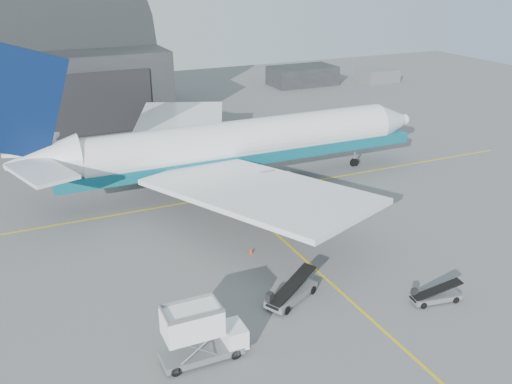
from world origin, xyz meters
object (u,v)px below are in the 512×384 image
belt_loader_b (435,296)px  pushback_tug (298,213)px  catering_truck (200,334)px  airliner (228,146)px  belt_loader_a (291,294)px

belt_loader_b → pushback_tug: bearing=106.6°
catering_truck → belt_loader_b: bearing=-2.9°
airliner → pushback_tug: bearing=-75.4°
airliner → belt_loader_b: 30.68m
catering_truck → pushback_tug: size_ratio=1.25×
catering_truck → pushback_tug: bearing=45.8°
catering_truck → belt_loader_a: bearing=23.5°
airliner → catering_truck: 31.99m
pushback_tug → belt_loader_b: pushback_tug is taller
airliner → catering_truck: airliner is taller
belt_loader_a → belt_loader_b: size_ratio=1.23×
belt_loader_a → belt_loader_b: (10.32, -4.89, -0.14)m
belt_loader_a → belt_loader_b: 11.42m
pushback_tug → belt_loader_a: belt_loader_a is taller
airliner → belt_loader_a: size_ratio=9.89×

